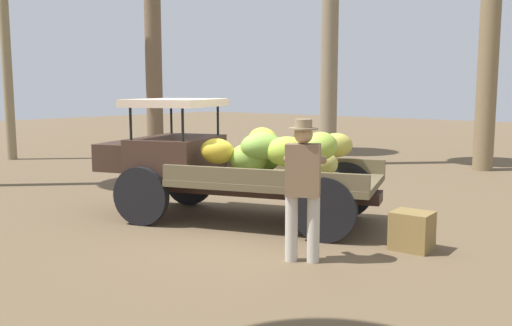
{
  "coord_description": "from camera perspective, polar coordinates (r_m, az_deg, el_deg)",
  "views": [
    {
      "loc": [
        -5.32,
        6.34,
        2.05
      ],
      "look_at": [
        0.06,
        -0.17,
        0.92
      ],
      "focal_mm": 39.05,
      "sensor_mm": 36.0,
      "label": 1
    }
  ],
  "objects": [
    {
      "name": "farmer",
      "position": [
        6.55,
        4.83,
        -1.92
      ],
      "size": [
        0.57,
        0.54,
        1.7
      ],
      "rotation": [
        0.0,
        0.0,
        -1.07
      ],
      "color": "beige",
      "rests_on": "ground"
    },
    {
      "name": "truck",
      "position": [
        8.67,
        -3.1,
        0.14
      ],
      "size": [
        4.66,
        2.94,
        1.88
      ],
      "rotation": [
        0.0,
        0.0,
        0.35
      ],
      "color": "#3A261D",
      "rests_on": "ground"
    },
    {
      "name": "ground_plane",
      "position": [
        8.52,
        -0.43,
        -6.26
      ],
      "size": [
        60.0,
        60.0,
        0.0
      ],
      "primitive_type": "plane",
      "color": "brown"
    },
    {
      "name": "wooden_crate",
      "position": [
        7.42,
        15.69,
        -6.7
      ],
      "size": [
        0.51,
        0.45,
        0.49
      ],
      "primitive_type": "cube",
      "rotation": [
        0.0,
        0.0,
        0.06
      ],
      "color": "olive",
      "rests_on": "ground"
    }
  ]
}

